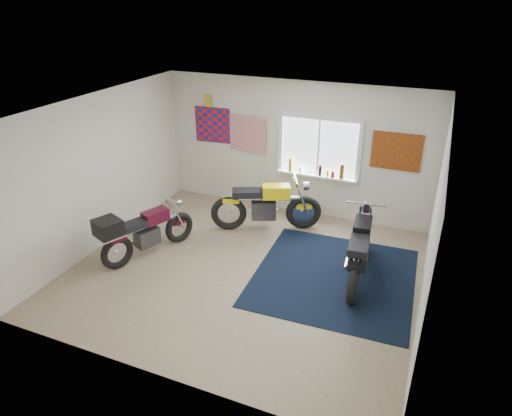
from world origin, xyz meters
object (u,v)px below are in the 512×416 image
at_px(navy_rug, 334,277).
at_px(black_chrome_bike, 359,251).
at_px(maroon_tourer, 141,232).
at_px(yellow_triumph, 266,207).

bearing_deg(navy_rug, black_chrome_bike, 28.49).
height_order(black_chrome_bike, maroon_tourer, black_chrome_bike).
bearing_deg(maroon_tourer, navy_rug, -55.60).
xyz_separation_m(yellow_triumph, black_chrome_bike, (1.97, -0.95, -0.00)).
xyz_separation_m(black_chrome_bike, maroon_tourer, (-3.56, -0.84, 0.02)).
xyz_separation_m(navy_rug, maroon_tourer, (-3.23, -0.66, 0.48)).
bearing_deg(black_chrome_bike, yellow_triumph, 59.29).
xyz_separation_m(navy_rug, yellow_triumph, (-1.64, 1.13, 0.47)).
distance_m(black_chrome_bike, maroon_tourer, 3.66).
bearing_deg(yellow_triumph, navy_rug, -58.69).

